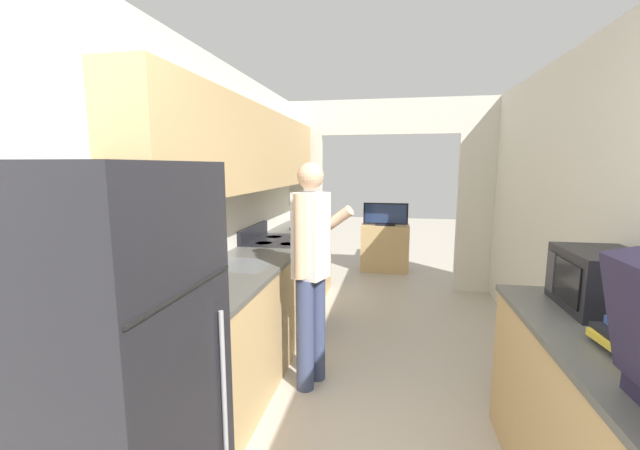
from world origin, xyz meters
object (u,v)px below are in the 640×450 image
object	(u,v)px
refrigerator	(112,374)
range_oven	(281,283)
microwave	(602,281)
television	(386,214)
knife	(293,229)
book_stack	(637,341)
tv_cabinet	(385,248)
person	(311,269)

from	to	relation	value
refrigerator	range_oven	bearing A→B (deg)	90.77
microwave	television	xyz separation A→B (m)	(-1.17, 3.94, -0.16)
knife	television	bearing A→B (deg)	23.05
microwave	knife	xyz separation A→B (m)	(-2.21, 2.24, -0.15)
range_oven	book_stack	world-z (taller)	range_oven
microwave	knife	world-z (taller)	microwave
range_oven	book_stack	bearing A→B (deg)	-45.17
book_stack	television	world-z (taller)	television
tv_cabinet	knife	world-z (taller)	knife
refrigerator	television	world-z (taller)	refrigerator
tv_cabinet	television	size ratio (longest dim) A/B	1.08
refrigerator	microwave	xyz separation A→B (m)	(2.13, 0.92, 0.23)
tv_cabinet	television	distance (m)	0.54
book_stack	range_oven	bearing A→B (deg)	134.83
book_stack	tv_cabinet	bearing A→B (deg)	103.41
refrigerator	microwave	distance (m)	2.33
refrigerator	range_oven	size ratio (longest dim) A/B	1.59
book_stack	television	bearing A→B (deg)	103.53
range_oven	microwave	distance (m)	2.74
knife	book_stack	bearing A→B (deg)	-88.16
television	knife	bearing A→B (deg)	-121.28
tv_cabinet	knife	bearing A→B (deg)	-120.66
knife	range_oven	bearing A→B (deg)	-122.09
range_oven	microwave	xyz separation A→B (m)	(2.17, -1.57, 0.60)
range_oven	television	bearing A→B (deg)	67.26
refrigerator	knife	distance (m)	3.15
range_oven	tv_cabinet	world-z (taller)	range_oven
tv_cabinet	knife	xyz separation A→B (m)	(-1.04, -1.75, 0.55)
tv_cabinet	range_oven	bearing A→B (deg)	-112.38
range_oven	tv_cabinet	size ratio (longest dim) A/B	1.41
book_stack	knife	distance (m)	3.46
range_oven	knife	bearing A→B (deg)	93.58
microwave	tv_cabinet	world-z (taller)	microwave
range_oven	book_stack	size ratio (longest dim) A/B	3.56
tv_cabinet	knife	size ratio (longest dim) A/B	2.26
tv_cabinet	microwave	bearing A→B (deg)	-73.60
refrigerator	television	bearing A→B (deg)	78.80
television	knife	xyz separation A→B (m)	(-1.04, -1.71, 0.01)
television	tv_cabinet	bearing A→B (deg)	90.00
book_stack	knife	xyz separation A→B (m)	(-2.11, 2.75, -0.05)
person	tv_cabinet	bearing A→B (deg)	12.08
person	book_stack	size ratio (longest dim) A/B	5.69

